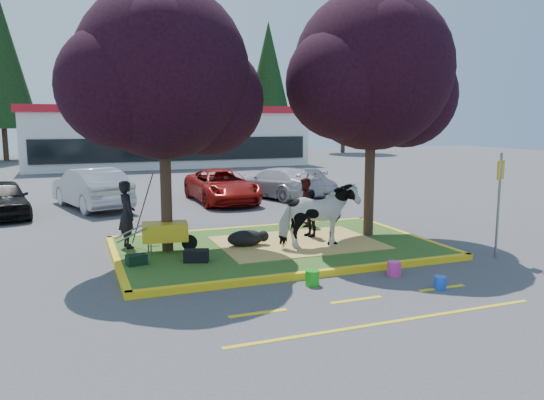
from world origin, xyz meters
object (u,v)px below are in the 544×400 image
object	(u,v)px
cow	(318,216)
calf	(246,238)
handler	(127,214)
bucket_green	(312,278)
car_silver	(91,188)
wheelbarrow	(166,232)
sign_post	(499,193)
car_black	(3,199)
bucket_blue	(440,283)
bucket_pink	(394,269)

from	to	relation	value
cow	calf	world-z (taller)	cow
handler	bucket_green	world-z (taller)	handler
cow	car_silver	xyz separation A→B (m)	(-5.12, 9.64, -0.21)
wheelbarrow	cow	bearing A→B (deg)	-7.37
car_silver	sign_post	bearing A→B (deg)	111.02
bucket_green	handler	bearing A→B (deg)	128.29
handler	sign_post	xyz separation A→B (m)	(8.51, -3.80, 0.61)
cow	sign_post	distance (m)	4.47
sign_post	bucket_green	size ratio (longest dim) A/B	8.23
wheelbarrow	bucket_green	xyz separation A→B (m)	(2.47, -3.29, -0.51)
wheelbarrow	car_black	xyz separation A→B (m)	(-4.40, 7.76, -0.01)
bucket_blue	car_silver	world-z (taller)	car_silver
cow	bucket_green	bearing A→B (deg)	154.42
wheelbarrow	car_black	bearing A→B (deg)	126.83
handler	car_black	world-z (taller)	handler
cow	sign_post	bearing A→B (deg)	-113.48
wheelbarrow	bucket_pink	bearing A→B (deg)	-29.39
calf	wheelbarrow	bearing A→B (deg)	-159.71
wheelbarrow	car_silver	size ratio (longest dim) A/B	0.42
cow	handler	xyz separation A→B (m)	(-4.54, 1.86, 0.03)
car_silver	cow	bearing A→B (deg)	100.87
calf	handler	bearing A→B (deg)	-175.89
handler	bucket_pink	distance (m)	6.80
calf	wheelbarrow	world-z (taller)	wheelbarrow
bucket_pink	car_silver	size ratio (longest dim) A/B	0.07
calf	car_black	bearing A→B (deg)	152.29
wheelbarrow	bucket_blue	bearing A→B (deg)	-35.52
bucket_blue	calf	bearing A→B (deg)	122.28
handler	bucket_pink	xyz separation A→B (m)	(5.28, -4.20, -0.86)
bucket_green	car_silver	world-z (taller)	car_silver
wheelbarrow	sign_post	bearing A→B (deg)	-13.50
bucket_pink	calf	bearing A→B (deg)	126.70
calf	bucket_green	size ratio (longest dim) A/B	3.07
car_black	car_silver	bearing A→B (deg)	6.67
sign_post	car_black	bearing A→B (deg)	115.04
sign_post	bucket_blue	distance (m)	3.60
bucket_green	bucket_blue	xyz separation A→B (m)	(2.33, -1.15, -0.03)
bucket_blue	wheelbarrow	bearing A→B (deg)	137.20
handler	sign_post	size ratio (longest dim) A/B	0.66
sign_post	bucket_pink	distance (m)	3.58
sign_post	bucket_green	world-z (taller)	sign_post
wheelbarrow	sign_post	size ratio (longest dim) A/B	0.76
calf	wheelbarrow	distance (m)	2.07
bucket_blue	car_silver	bearing A→B (deg)	115.34
handler	wheelbarrow	world-z (taller)	handler
wheelbarrow	car_silver	bearing A→B (deg)	106.51
wheelbarrow	handler	bearing A→B (deg)	140.32
sign_post	car_silver	distance (m)	14.76
calf	bucket_blue	bearing A→B (deg)	-34.82
cow	handler	bearing A→B (deg)	70.38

